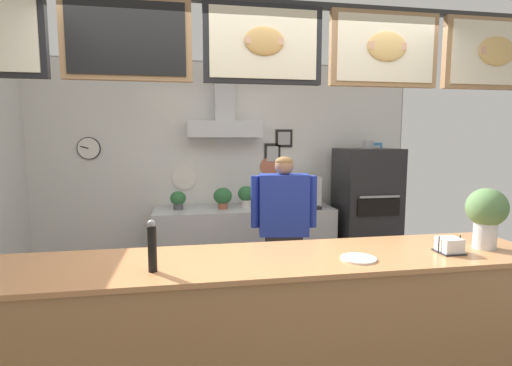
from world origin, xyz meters
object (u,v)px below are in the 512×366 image
espresso_machine (297,192)px  shop_worker (284,237)px  napkin_holder (449,246)px  pepper_grinder (152,246)px  condiment_plate (358,259)px  potted_oregano (178,199)px  potted_thyme (246,195)px  basil_vase (486,214)px  pizza_oven (366,213)px  potted_basil (223,197)px

espresso_machine → shop_worker: bearing=-111.3°
napkin_holder → pepper_grinder: bearing=-178.8°
condiment_plate → espresso_machine: bearing=82.6°
potted_oregano → potted_thyme: bearing=-1.1°
espresso_machine → condiment_plate: bearing=-97.4°
shop_worker → potted_thyme: bearing=-73.7°
potted_oregano → condiment_plate: size_ratio=1.03×
shop_worker → basil_vase: shop_worker is taller
basil_vase → pepper_grinder: basil_vase is taller
potted_oregano → pepper_grinder: size_ratio=0.76×
pizza_oven → potted_basil: pizza_oven is taller
pepper_grinder → espresso_machine: bearing=58.5°
condiment_plate → basil_vase: bearing=4.9°
potted_thyme → basil_vase: bearing=-63.2°
condiment_plate → pizza_oven: bearing=63.2°
pepper_grinder → potted_basil: bearing=76.6°
pizza_oven → potted_oregano: (-2.34, 0.16, 0.21)m
potted_basil → potted_oregano: bearing=174.6°
pizza_oven → pepper_grinder: 3.40m
espresso_machine → potted_basil: espresso_machine is taller
shop_worker → potted_oregano: (-0.99, 1.26, 0.18)m
espresso_machine → potted_thyme: (-0.63, 0.05, -0.03)m
pizza_oven → potted_oregano: 2.35m
shop_worker → espresso_machine: 1.30m
pepper_grinder → pizza_oven: bearing=44.8°
espresso_machine → basil_vase: size_ratio=1.30×
pizza_oven → potted_thyme: bearing=174.7°
potted_thyme → potted_basil: potted_thyme is taller
shop_worker → potted_oregano: bearing=-43.0°
potted_thyme → potted_basil: bearing=-173.3°
espresso_machine → potted_basil: 0.92m
espresso_machine → basil_vase: 2.48m
pizza_oven → potted_thyme: size_ratio=6.48×
espresso_machine → pizza_oven: bearing=-6.0°
potted_basil → napkin_holder: 2.75m
pizza_oven → potted_thyme: (-1.51, 0.14, 0.24)m
espresso_machine → napkin_holder: (0.31, -2.44, -0.01)m
pizza_oven → espresso_machine: (-0.88, 0.09, 0.27)m
potted_thyme → napkin_holder: bearing=-69.4°
potted_basil → condiment_plate: bearing=-76.4°
espresso_machine → napkin_holder: 2.46m
pepper_grinder → napkin_holder: bearing=1.2°
pizza_oven → shop_worker: size_ratio=1.09×
potted_basil → basil_vase: bearing=-57.7°
shop_worker → potted_thyme: shop_worker is taller
pepper_grinder → napkin_holder: 1.83m
potted_thyme → pepper_grinder: pepper_grinder is taller
shop_worker → pepper_grinder: 1.70m
espresso_machine → basil_vase: bearing=-75.9°
potted_thyme → potted_basil: (-0.29, -0.03, -0.01)m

